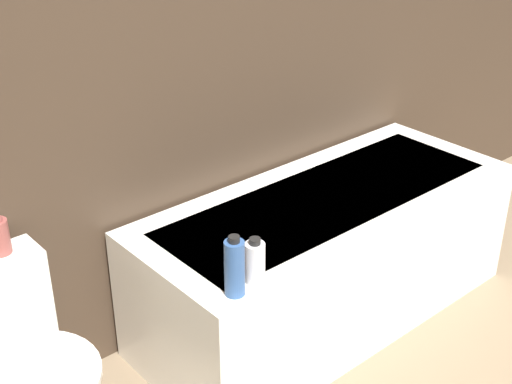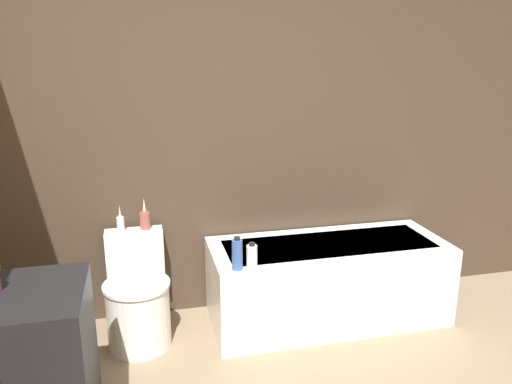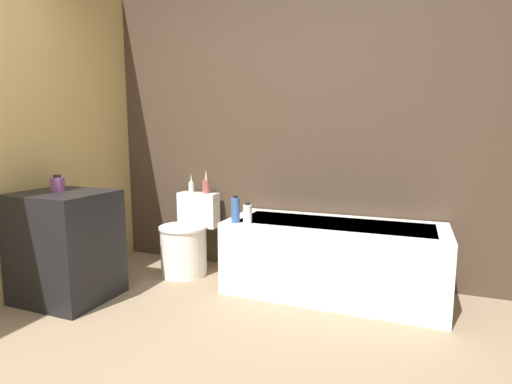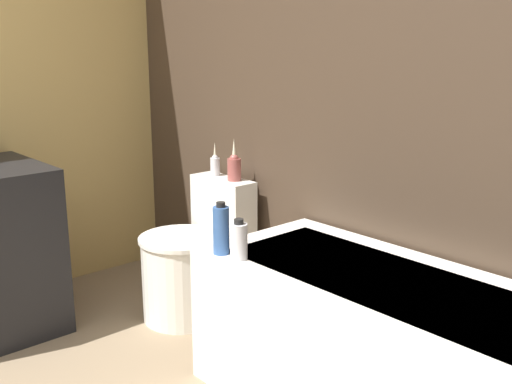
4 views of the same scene
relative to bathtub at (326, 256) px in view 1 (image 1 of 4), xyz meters
The scene contains 4 objects.
wall_back_tiled 1.31m from the bathtub, 152.23° to the left, with size 6.40×0.06×2.60m.
bathtub is the anchor object (origin of this frame).
shampoo_bottle_tall 0.85m from the bathtub, 159.23° to the right, with size 0.07×0.07×0.21m.
shampoo_bottle_short 0.75m from the bathtub, 157.32° to the right, with size 0.07×0.07×0.16m.
Camera 1 is at (-1.14, 0.04, 1.90)m, focal length 50.00 mm.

